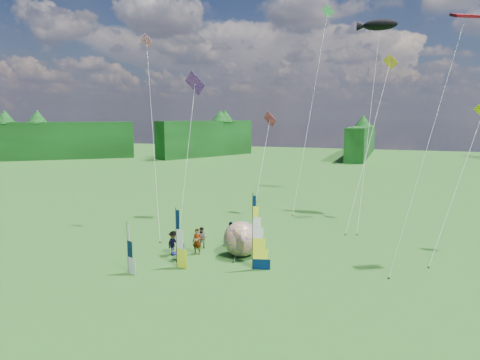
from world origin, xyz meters
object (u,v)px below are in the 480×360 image
(spectator_a, at_px, (197,242))
(camp_chair, at_px, (178,252))
(spectator_d, at_px, (231,233))
(kite_whale, at_px, (370,109))
(side_banner_far, at_px, (128,248))
(spectator_c, at_px, (173,243))
(feather_banner_main, at_px, (253,233))
(bol_inflatable, at_px, (241,239))
(spectator_b, at_px, (202,238))
(side_banner_left, at_px, (176,239))

(spectator_a, height_order, camp_chair, spectator_a)
(spectator_d, height_order, kite_whale, kite_whale)
(side_banner_far, height_order, camp_chair, side_banner_far)
(spectator_c, relative_size, spectator_d, 0.97)
(camp_chair, bearing_deg, side_banner_far, -113.61)
(camp_chair, bearing_deg, feather_banner_main, 7.90)
(side_banner_far, xyz_separation_m, bol_inflatable, (5.43, 5.38, -0.33))
(side_banner_far, bearing_deg, spectator_d, 84.35)
(side_banner_far, xyz_separation_m, spectator_b, (2.15, 6.07, -0.76))
(feather_banner_main, distance_m, side_banner_far, 7.73)
(feather_banner_main, bearing_deg, bol_inflatable, 111.02)
(spectator_b, distance_m, camp_chair, 3.03)
(bol_inflatable, bearing_deg, spectator_c, -162.05)
(spectator_b, distance_m, kite_whale, 19.52)
(spectator_d, bearing_deg, camp_chair, 112.85)
(spectator_a, distance_m, spectator_b, 1.36)
(spectator_c, xyz_separation_m, camp_chair, (0.83, -0.86, -0.30))
(feather_banner_main, distance_m, camp_chair, 5.51)
(spectator_b, height_order, spectator_d, spectator_d)
(side_banner_left, xyz_separation_m, kite_whale, (10.38, 17.59, 8.33))
(side_banner_far, distance_m, kite_whale, 24.85)
(spectator_b, relative_size, kite_whale, 0.08)
(bol_inflatable, xyz_separation_m, camp_chair, (-3.65, -2.31, -0.66))
(spectator_a, distance_m, spectator_d, 3.15)
(side_banner_left, xyz_separation_m, bol_inflatable, (3.12, 3.44, -0.65))
(feather_banner_main, height_order, spectator_a, feather_banner_main)
(feather_banner_main, relative_size, camp_chair, 4.22)
(spectator_a, distance_m, camp_chair, 1.80)
(side_banner_left, relative_size, spectator_b, 2.37)
(spectator_a, relative_size, camp_chair, 1.61)
(spectator_d, xyz_separation_m, kite_whale, (8.87, 11.99, 9.31))
(camp_chair, height_order, kite_whale, kite_whale)
(spectator_b, xyz_separation_m, camp_chair, (-0.37, -3.00, -0.23))
(spectator_b, height_order, kite_whale, kite_whale)
(side_banner_left, height_order, spectator_d, side_banner_left)
(spectator_c, height_order, kite_whale, kite_whale)
(side_banner_far, distance_m, spectator_a, 5.35)
(camp_chair, relative_size, kite_whale, 0.05)
(spectator_b, height_order, spectator_c, spectator_c)
(spectator_d, bearing_deg, side_banner_far, 110.50)
(spectator_a, bearing_deg, spectator_b, 96.48)
(feather_banner_main, bearing_deg, spectator_d, 111.62)
(spectator_b, bearing_deg, feather_banner_main, -32.32)
(spectator_d, bearing_deg, bol_inflatable, 174.13)
(side_banner_far, xyz_separation_m, spectator_c, (0.96, 3.93, -0.69))
(side_banner_far, relative_size, spectator_c, 1.80)
(side_banner_left, bearing_deg, bol_inflatable, 59.99)
(kite_whale, bearing_deg, spectator_d, -124.32)
(feather_banner_main, xyz_separation_m, side_banner_far, (-6.99, -3.20, -0.82))
(feather_banner_main, bearing_deg, side_banner_far, -169.96)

